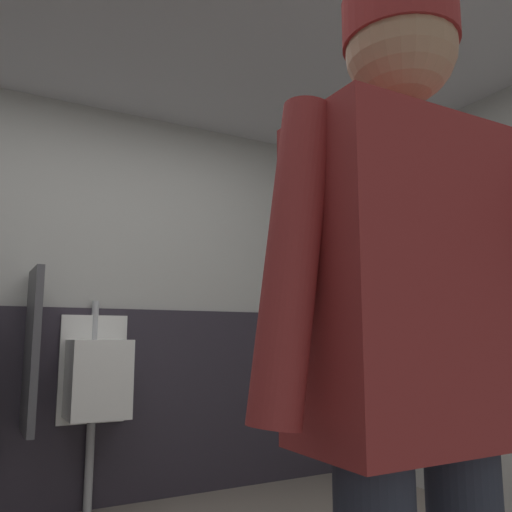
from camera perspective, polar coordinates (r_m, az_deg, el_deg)
The scene contains 6 objects.
wall_back at distance 3.55m, azimuth -17.10°, elevation -4.39°, with size 4.75×0.12×2.53m, color #B2B2AD.
wainscot_band_back at distance 3.49m, azimuth -17.35°, elevation -15.28°, with size 4.15×0.03×1.19m, color #2D2833.
urinal_middle at distance 3.33m, azimuth -16.91°, elevation -12.52°, with size 0.40×0.34×1.24m.
privacy_divider_panel at distance 3.19m, azimuth -23.16°, elevation -9.27°, with size 0.04×0.40×0.90m, color #4C4C51.
person at distance 1.04m, azimuth 17.08°, elevation -8.69°, with size 0.67×0.60×1.71m.
soap_dispenser at distance 4.19m, azimuth 7.29°, elevation -3.81°, with size 0.10×0.07×0.18m, color silver.
Camera 1 is at (-0.73, -1.65, 1.01)m, focal length 36.88 mm.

